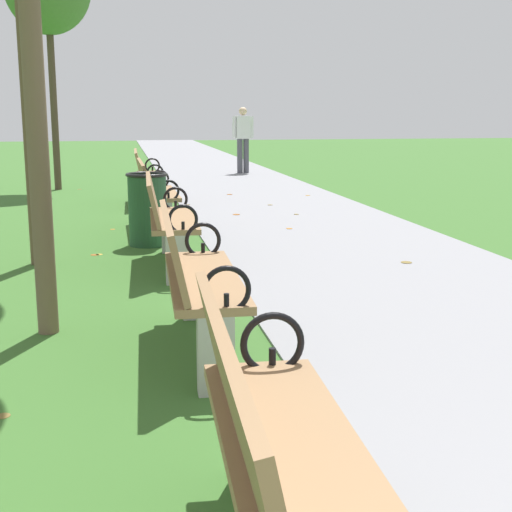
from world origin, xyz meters
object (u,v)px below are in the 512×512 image
at_px(park_bench_4, 168,219).
at_px(park_bench_6, 147,175).
at_px(trash_bin, 148,209).
at_px(park_bench_3, 195,278).
at_px(pedestrian_walking, 243,136).
at_px(park_bench_5, 155,193).
at_px(park_bench_2, 279,455).

distance_m(park_bench_4, park_bench_6, 5.05).
bearing_deg(park_bench_6, trash_bin, -92.22).
height_order(park_bench_3, park_bench_6, same).
height_order(park_bench_4, park_bench_6, same).
relative_size(pedestrian_walking, trash_bin, 1.93).
relative_size(park_bench_5, park_bench_6, 1.00).
relative_size(park_bench_6, trash_bin, 1.91).
height_order(park_bench_3, trash_bin, park_bench_3).
height_order(park_bench_2, park_bench_6, same).
bearing_deg(park_bench_5, park_bench_4, -90.00).
xyz_separation_m(pedestrian_walking, trash_bin, (-2.74, -9.43, -0.50)).
xyz_separation_m(park_bench_2, park_bench_6, (-0.00, 10.10, 0.00)).
relative_size(park_bench_3, trash_bin, 1.92).
xyz_separation_m(park_bench_5, trash_bin, (-0.15, -1.13, -0.06)).
bearing_deg(pedestrian_walking, trash_bin, -106.23).
bearing_deg(park_bench_6, park_bench_4, -90.00).
distance_m(park_bench_4, trash_bin, 1.25).
bearing_deg(pedestrian_walking, park_bench_3, -101.07).
xyz_separation_m(park_bench_3, park_bench_4, (0.00, 2.60, 0.00)).
relative_size(park_bench_2, park_bench_6, 1.00).
bearing_deg(park_bench_3, pedestrian_walking, 78.93).
distance_m(park_bench_3, park_bench_5, 4.98).
height_order(park_bench_3, park_bench_5, same).
height_order(park_bench_5, park_bench_6, same).
bearing_deg(park_bench_6, park_bench_3, -90.00).
relative_size(park_bench_2, park_bench_5, 1.01).
xyz_separation_m(park_bench_2, park_bench_3, (-0.00, 2.45, 0.00)).
xyz_separation_m(park_bench_6, pedestrian_walking, (2.60, 5.62, 0.44)).
bearing_deg(park_bench_3, park_bench_6, 90.00).
xyz_separation_m(park_bench_2, pedestrian_walking, (2.60, 15.72, 0.44)).
xyz_separation_m(park_bench_3, park_bench_5, (-0.00, 4.98, 0.00)).
bearing_deg(park_bench_2, pedestrian_walking, 80.62).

